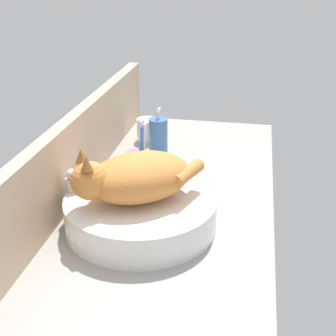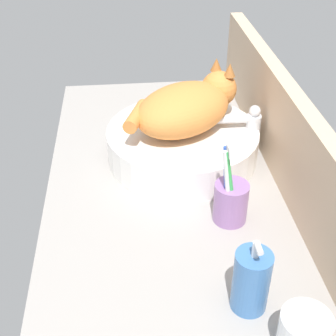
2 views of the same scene
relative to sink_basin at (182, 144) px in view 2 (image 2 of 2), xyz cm
name	(u,v)px [view 2 (image 2 of 2)]	position (x,y,z in cm)	size (l,w,h in cm)	color
ground_plane	(173,210)	(17.64, -4.20, -5.92)	(124.72, 55.81, 4.00)	#9E9993
backsplash_panel	(297,154)	(17.64, 21.90, 7.04)	(124.72, 3.60, 21.92)	#CCAD8C
sink_basin	(182,144)	(0.00, 0.00, 0.00)	(36.64, 36.64, 7.84)	white
cat	(187,106)	(-0.86, 1.07, 9.68)	(28.37, 30.22, 14.00)	orange
faucet	(248,129)	(0.40, 15.96, 3.38)	(3.60, 11.82, 13.60)	silver
soap_dispenser	(251,281)	(46.12, 5.38, 1.98)	(6.14, 6.14, 14.89)	#3F72B2
toothbrush_cup	(230,200)	(24.19, 6.72, 1.03)	(7.00, 7.00, 18.70)	#996BA8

